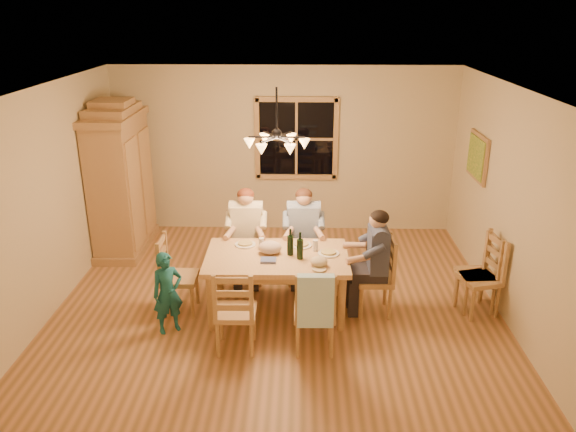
{
  "coord_description": "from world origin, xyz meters",
  "views": [
    {
      "loc": [
        0.29,
        -6.38,
        3.56
      ],
      "look_at": [
        0.13,
        0.1,
        1.12
      ],
      "focal_mm": 35.0,
      "sensor_mm": 36.0,
      "label": 1
    }
  ],
  "objects_px": {
    "chandelier": "(277,142)",
    "child": "(168,293)",
    "chair_far_left": "(247,261)",
    "chair_spare_back": "(477,290)",
    "dining_table": "(277,263)",
    "wine_bottle_a": "(290,242)",
    "armoire": "(121,183)",
    "chair_near_left": "(236,324)",
    "chair_end_right": "(374,290)",
    "adult_plaid_man": "(304,224)",
    "wine_bottle_b": "(300,246)",
    "chair_spare_front": "(475,286)",
    "chair_end_left": "(181,289)",
    "chair_far_right": "(303,261)",
    "chair_near_right": "(314,325)",
    "adult_woman": "(246,224)",
    "adult_slate_man": "(376,249)"
  },
  "relations": [
    {
      "from": "wine_bottle_b",
      "to": "chair_spare_back",
      "type": "height_order",
      "value": "wine_bottle_b"
    },
    {
      "from": "chair_far_left",
      "to": "chair_spare_back",
      "type": "xyz_separation_m",
      "value": [
        2.89,
        -0.75,
        0.0
      ]
    },
    {
      "from": "armoire",
      "to": "wine_bottle_a",
      "type": "distance_m",
      "value": 3.19
    },
    {
      "from": "chandelier",
      "to": "child",
      "type": "relative_size",
      "value": 0.78
    },
    {
      "from": "chandelier",
      "to": "chair_far_left",
      "type": "distance_m",
      "value": 1.9
    },
    {
      "from": "chair_spare_back",
      "to": "dining_table",
      "type": "bearing_deg",
      "value": 74.87
    },
    {
      "from": "chair_end_right",
      "to": "adult_slate_man",
      "type": "height_order",
      "value": "adult_slate_man"
    },
    {
      "from": "chair_far_right",
      "to": "chair_spare_front",
      "type": "relative_size",
      "value": 1.0
    },
    {
      "from": "adult_plaid_man",
      "to": "chair_far_left",
      "type": "bearing_deg",
      "value": 0.0
    },
    {
      "from": "chair_spare_front",
      "to": "chair_spare_back",
      "type": "xyz_separation_m",
      "value": [
        0.0,
        -0.11,
        0.0
      ]
    },
    {
      "from": "armoire",
      "to": "chair_far_left",
      "type": "xyz_separation_m",
      "value": [
        1.98,
        -1.09,
        -0.75
      ]
    },
    {
      "from": "adult_woman",
      "to": "wine_bottle_a",
      "type": "height_order",
      "value": "adult_woman"
    },
    {
      "from": "chair_near_left",
      "to": "adult_woman",
      "type": "distance_m",
      "value": 1.7
    },
    {
      "from": "chandelier",
      "to": "chair_spare_back",
      "type": "relative_size",
      "value": 0.78
    },
    {
      "from": "chair_spare_back",
      "to": "wine_bottle_a",
      "type": "bearing_deg",
      "value": 74.34
    },
    {
      "from": "chair_spare_front",
      "to": "chair_end_right",
      "type": "bearing_deg",
      "value": 91.7
    },
    {
      "from": "chair_far_right",
      "to": "chair_near_left",
      "type": "distance_m",
      "value": 1.78
    },
    {
      "from": "wine_bottle_b",
      "to": "chair_spare_back",
      "type": "distance_m",
      "value": 2.26
    },
    {
      "from": "chair_near_left",
      "to": "child",
      "type": "xyz_separation_m",
      "value": [
        -0.81,
        0.34,
        0.19
      ]
    },
    {
      "from": "dining_table",
      "to": "chair_far_left",
      "type": "height_order",
      "value": "chair_far_left"
    },
    {
      "from": "chair_far_right",
      "to": "chair_near_left",
      "type": "xyz_separation_m",
      "value": [
        -0.73,
        -1.62,
        0.0
      ]
    },
    {
      "from": "chair_near_left",
      "to": "chair_end_right",
      "type": "distance_m",
      "value": 1.8
    },
    {
      "from": "adult_plaid_man",
      "to": "chair_spare_back",
      "type": "xyz_separation_m",
      "value": [
        2.13,
        -0.77,
        -0.54
      ]
    },
    {
      "from": "child",
      "to": "chair_spare_front",
      "type": "distance_m",
      "value": 3.73
    },
    {
      "from": "chair_near_left",
      "to": "chair_far_right",
      "type": "bearing_deg",
      "value": 64.8
    },
    {
      "from": "chair_near_right",
      "to": "chair_spare_back",
      "type": "relative_size",
      "value": 1.0
    },
    {
      "from": "chair_near_right",
      "to": "chair_near_left",
      "type": "bearing_deg",
      "value": -180.0
    },
    {
      "from": "wine_bottle_a",
      "to": "chair_spare_back",
      "type": "xyz_separation_m",
      "value": [
        2.29,
        0.02,
        -0.62
      ]
    },
    {
      "from": "chair_far_left",
      "to": "child",
      "type": "height_order",
      "value": "chair_far_left"
    },
    {
      "from": "chandelier",
      "to": "wine_bottle_a",
      "type": "distance_m",
      "value": 1.19
    },
    {
      "from": "chair_near_right",
      "to": "chair_spare_front",
      "type": "distance_m",
      "value": 2.22
    },
    {
      "from": "armoire",
      "to": "chair_far_left",
      "type": "relative_size",
      "value": 2.32
    },
    {
      "from": "chair_far_left",
      "to": "wine_bottle_b",
      "type": "distance_m",
      "value": 1.29
    },
    {
      "from": "adult_slate_man",
      "to": "child",
      "type": "relative_size",
      "value": 0.89
    },
    {
      "from": "chandelier",
      "to": "chair_far_left",
      "type": "bearing_deg",
      "value": 130.54
    },
    {
      "from": "chair_far_left",
      "to": "wine_bottle_a",
      "type": "xyz_separation_m",
      "value": [
        0.6,
        -0.77,
        0.62
      ]
    },
    {
      "from": "chair_end_right",
      "to": "adult_woman",
      "type": "height_order",
      "value": "adult_woman"
    },
    {
      "from": "chair_far_left",
      "to": "chair_near_right",
      "type": "xyz_separation_m",
      "value": [
        0.88,
        -1.6,
        0.0
      ]
    },
    {
      "from": "adult_plaid_man",
      "to": "adult_woman",
      "type": "bearing_deg",
      "value": 0.0
    },
    {
      "from": "chair_spare_back",
      "to": "armoire",
      "type": "bearing_deg",
      "value": 53.1
    },
    {
      "from": "chandelier",
      "to": "chair_near_left",
      "type": "xyz_separation_m",
      "value": [
        -0.41,
        -1.1,
        -1.77
      ]
    },
    {
      "from": "dining_table",
      "to": "chair_near_right",
      "type": "xyz_separation_m",
      "value": [
        0.44,
        -0.8,
        -0.35
      ]
    },
    {
      "from": "chair_far_right",
      "to": "child",
      "type": "xyz_separation_m",
      "value": [
        -1.55,
        -1.28,
        0.19
      ]
    },
    {
      "from": "chair_end_right",
      "to": "child",
      "type": "xyz_separation_m",
      "value": [
        -2.41,
        -0.49,
        0.19
      ]
    },
    {
      "from": "chandelier",
      "to": "wine_bottle_b",
      "type": "relative_size",
      "value": 2.33
    },
    {
      "from": "dining_table",
      "to": "chair_end_left",
      "type": "bearing_deg",
      "value": -179.05
    },
    {
      "from": "adult_slate_man",
      "to": "chair_near_left",
      "type": "bearing_deg",
      "value": 116.57
    },
    {
      "from": "chair_spare_front",
      "to": "chair_far_right",
      "type": "bearing_deg",
      "value": 68.51
    },
    {
      "from": "chandelier",
      "to": "dining_table",
      "type": "relative_size",
      "value": 0.45
    },
    {
      "from": "wine_bottle_a",
      "to": "chair_spare_back",
      "type": "relative_size",
      "value": 0.33
    }
  ]
}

